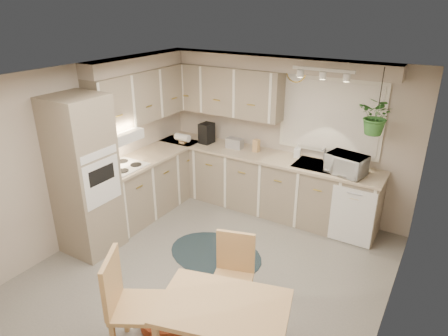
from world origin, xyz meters
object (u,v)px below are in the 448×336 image
Objects in this scene: dining_table at (223,336)px; chair_left at (138,305)px; pet_bed at (165,320)px; microwave at (347,162)px; chair_back at (231,280)px; braided_rug at (216,254)px.

chair_left reaches higher than dining_table.
microwave reaches higher than pet_bed.
microwave reaches higher than chair_back.
dining_table is 2.22× the size of microwave.
dining_table is at bearing -8.43° from pet_bed.
chair_left reaches higher than chair_back.
chair_left is 1.13× the size of chair_back.
dining_table reaches higher than pet_bed.
pet_bed reaches higher than braided_rug.
chair_back is at bearing -49.36° from braided_rug.
dining_table is 1.79m from braided_rug.
pet_bed is at bearing -80.86° from braided_rug.
microwave is (0.50, 2.23, 0.65)m from chair_back.
chair_back reaches higher than dining_table.
braided_rug is 2.56× the size of microwave.
dining_table is 0.85m from pet_bed.
dining_table is at bearing 96.73° from chair_back.
chair_left is at bearing -96.34° from microwave.
braided_rug is at bearing 99.14° from pet_bed.
dining_table is at bearing -82.55° from microwave.
braided_rug is at bearing -119.77° from microwave.
pet_bed is 3.08m from microwave.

